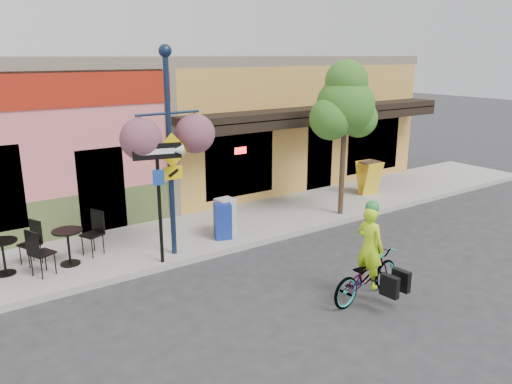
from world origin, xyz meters
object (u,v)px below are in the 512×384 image
building (146,123)px  one_way_sign (160,204)px  newspaper_box_blue (223,221)px  lamp_post (170,154)px  bicycle (366,275)px  cyclist_rider (369,259)px  newspaper_box_grey (225,216)px  street_tree (344,138)px

building → one_way_sign: building is taller
newspaper_box_blue → lamp_post: bearing=-152.5°
building → lamp_post: (-2.21, -6.54, 0.21)m
bicycle → lamp_post: bearing=23.5°
lamp_post → building: bearing=70.6°
cyclist_rider → lamp_post: lamp_post is taller
newspaper_box_grey → lamp_post: bearing=-169.7°
lamp_post → street_tree: lamp_post is taller
cyclist_rider → newspaper_box_grey: (-0.59, 4.26, -0.19)m
cyclist_rider → lamp_post: 4.74m
building → newspaper_box_grey: size_ratio=19.61×
bicycle → lamp_post: (-2.18, 3.84, 1.98)m
newspaper_box_blue → street_tree: 4.19m
newspaper_box_blue → bicycle: bearing=-59.4°
bicycle → one_way_sign: bearing=30.5°
cyclist_rider → newspaper_box_grey: 4.31m
lamp_post → newspaper_box_blue: (1.42, 0.19, -1.87)m
bicycle → cyclist_rider: 0.32m
building → bicycle: 10.53m
newspaper_box_blue → cyclist_rider: bearing=-58.7°
lamp_post → one_way_sign: lamp_post is taller
lamp_post → newspaper_box_blue: lamp_post is taller
newspaper_box_grey → one_way_sign: bearing=-164.7°
street_tree → one_way_sign: bearing=-177.1°
bicycle → cyclist_rider: cyclist_rider is taller
one_way_sign → newspaper_box_grey: (2.08, 0.73, -0.86)m
bicycle → newspaper_box_blue: (-0.76, 4.03, 0.11)m
cyclist_rider → one_way_sign: size_ratio=0.61×
street_tree → newspaper_box_blue: bearing=176.8°
bicycle → street_tree: (3.05, 3.82, 1.84)m
bicycle → newspaper_box_grey: bearing=1.2°
one_way_sign → bicycle: bearing=-40.0°
lamp_post → cyclist_rider: bearing=-60.6°
cyclist_rider → newspaper_box_blue: bearing=5.3°
bicycle → cyclist_rider: (0.05, 0.00, 0.32)m
newspaper_box_blue → newspaper_box_grey: (0.22, 0.23, 0.02)m
one_way_sign → street_tree: street_tree is taller
one_way_sign → newspaper_box_blue: one_way_sign is taller
building → lamp_post: bearing=-108.7°
lamp_post → newspaper_box_blue: bearing=6.9°
cyclist_rider → newspaper_box_blue: size_ratio=1.80×
building → newspaper_box_blue: size_ratio=20.43×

